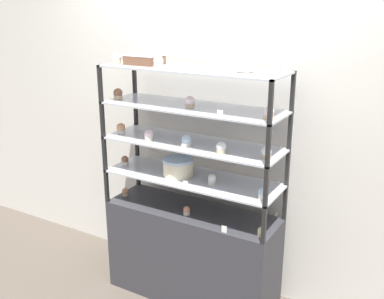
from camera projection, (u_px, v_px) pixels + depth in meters
ground_plane at (192, 295)px, 3.36m from camera, size 20.00×20.00×0.00m
back_wall at (216, 116)px, 3.25m from camera, size 8.00×0.05×2.60m
display_base at (192, 254)px, 3.26m from camera, size 1.23×0.40×0.70m
display_riser_lower at (192, 179)px, 3.08m from camera, size 1.23×0.40×0.25m
display_riser_middle at (192, 145)px, 3.00m from camera, size 1.23×0.40×0.25m
display_riser_upper at (192, 109)px, 2.92m from camera, size 1.23×0.40×0.25m
display_riser_top at (192, 70)px, 2.85m from camera, size 1.23×0.40×0.25m
layer_cake_centerpiece at (178, 167)px, 3.08m from camera, size 0.21×0.21×0.13m
sheet_cake_frosted at (144, 59)px, 3.00m from camera, size 0.23×0.18×0.07m
cupcake_0 at (125, 192)px, 3.37m from camera, size 0.05×0.05×0.06m
cupcake_1 at (187, 211)px, 3.07m from camera, size 0.05×0.05×0.06m
cupcake_2 at (261, 232)px, 2.78m from camera, size 0.05×0.05×0.06m
price_tag_0 at (224, 229)px, 2.83m from camera, size 0.04×0.00×0.04m
cupcake_3 at (125, 161)px, 3.29m from camera, size 0.05×0.05×0.07m
cupcake_4 at (212, 179)px, 2.94m from camera, size 0.05×0.05×0.07m
cupcake_5 at (263, 193)px, 2.72m from camera, size 0.05×0.05×0.07m
price_tag_1 at (185, 184)px, 2.89m from camera, size 0.04×0.00×0.04m
cupcake_6 at (121, 128)px, 3.21m from camera, size 0.06×0.06×0.07m
cupcake_7 at (149, 135)px, 3.04m from camera, size 0.06×0.06×0.07m
cupcake_8 at (187, 141)px, 2.91m from camera, size 0.06×0.06×0.07m
cupcake_9 at (221, 148)px, 2.77m from camera, size 0.06×0.06×0.07m
cupcake_10 at (266, 153)px, 2.68m from camera, size 0.06×0.06×0.07m
price_tag_2 at (184, 147)px, 2.82m from camera, size 0.04×0.00×0.04m
cupcake_11 at (118, 94)px, 3.13m from camera, size 0.06×0.06×0.08m
cupcake_12 at (190, 102)px, 2.87m from camera, size 0.06×0.06×0.08m
cupcake_13 at (269, 113)px, 2.58m from camera, size 0.06×0.06×0.08m
price_tag_3 at (220, 114)px, 2.62m from camera, size 0.04×0.00×0.04m
cupcake_14 at (117, 58)px, 3.04m from camera, size 0.06×0.06×0.08m
cupcake_15 at (158, 62)px, 2.83m from camera, size 0.06×0.06×0.08m
cupcake_16 at (212, 65)px, 2.69m from camera, size 0.06×0.06×0.08m
cupcake_17 at (276, 69)px, 2.53m from camera, size 0.06×0.06×0.08m
price_tag_4 at (205, 70)px, 2.60m from camera, size 0.04×0.00×0.04m
donut_glazed at (245, 69)px, 2.66m from camera, size 0.11×0.11×0.03m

